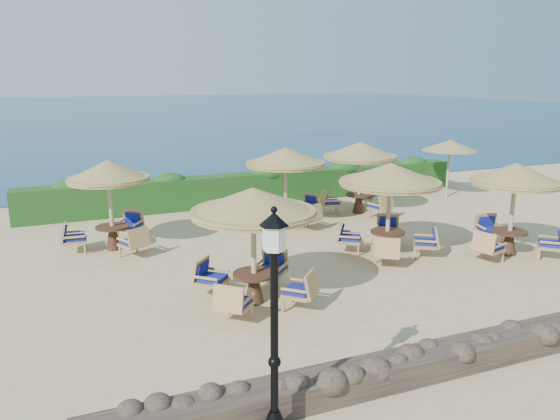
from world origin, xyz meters
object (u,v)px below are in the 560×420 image
at_px(cafe_set_1, 390,192).
at_px(lamp_post, 274,338).
at_px(cafe_set_5, 360,163).
at_px(extra_parasol, 450,145).
at_px(cafe_set_2, 514,192).
at_px(cafe_set_0, 253,225).
at_px(cafe_set_3, 109,190).
at_px(cafe_set_4, 286,173).

bearing_deg(cafe_set_1, lamp_post, -133.22).
xyz_separation_m(cafe_set_1, cafe_set_5, (1.76, 4.62, 0.06)).
bearing_deg(extra_parasol, cafe_set_1, -139.59).
relative_size(extra_parasol, cafe_set_2, 0.89).
bearing_deg(extra_parasol, lamp_post, -136.40).
xyz_separation_m(cafe_set_0, cafe_set_2, (7.88, 0.46, 0.01)).
relative_size(cafe_set_3, cafe_set_5, 0.99).
height_order(cafe_set_1, cafe_set_3, same).
xyz_separation_m(cafe_set_1, cafe_set_3, (-7.19, 3.50, -0.05)).
distance_m(lamp_post, cafe_set_4, 11.49).
bearing_deg(lamp_post, extra_parasol, 43.60).
relative_size(cafe_set_2, cafe_set_5, 0.96).
bearing_deg(cafe_set_0, cafe_set_2, 3.36).
relative_size(cafe_set_3, cafe_set_4, 0.97).
relative_size(extra_parasol, cafe_set_0, 0.86).
height_order(cafe_set_1, cafe_set_5, same).
distance_m(cafe_set_0, cafe_set_2, 7.90).
height_order(lamp_post, cafe_set_0, lamp_post).
xyz_separation_m(cafe_set_4, cafe_set_5, (3.15, 0.45, 0.09)).
xyz_separation_m(cafe_set_1, cafe_set_4, (-1.39, 4.17, -0.04)).
xyz_separation_m(extra_parasol, cafe_set_3, (-13.81, -2.14, -0.38)).
bearing_deg(cafe_set_4, cafe_set_1, -71.59).
bearing_deg(cafe_set_2, cafe_set_1, 158.24).
distance_m(lamp_post, cafe_set_1, 8.74).
distance_m(extra_parasol, cafe_set_4, 8.15).
relative_size(extra_parasol, cafe_set_4, 0.84).
bearing_deg(cafe_set_3, cafe_set_1, -25.96).
bearing_deg(cafe_set_3, cafe_set_4, 6.60).
distance_m(cafe_set_1, cafe_set_5, 4.94).
bearing_deg(cafe_set_0, cafe_set_3, 115.83).
distance_m(lamp_post, cafe_set_2, 10.52).
relative_size(extra_parasol, cafe_set_1, 0.84).
relative_size(lamp_post, cafe_set_2, 1.23).
bearing_deg(cafe_set_5, cafe_set_4, -171.90).
height_order(cafe_set_0, cafe_set_5, same).
bearing_deg(cafe_set_3, extra_parasol, 8.80).
relative_size(cafe_set_0, cafe_set_5, 0.99).
xyz_separation_m(cafe_set_2, cafe_set_4, (-4.63, 5.46, -0.03)).
relative_size(cafe_set_1, cafe_set_2, 1.06).
distance_m(cafe_set_0, cafe_set_1, 4.97).
xyz_separation_m(lamp_post, cafe_set_3, (-1.21, 9.86, 0.24)).
bearing_deg(cafe_set_2, lamp_post, -151.19).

